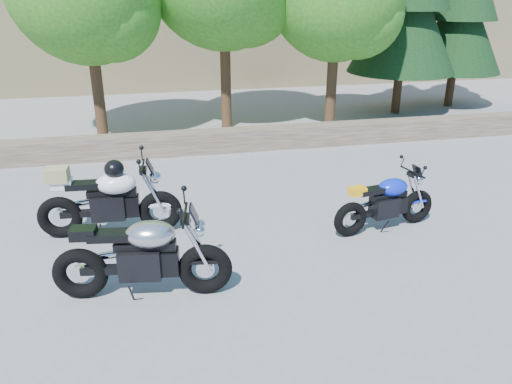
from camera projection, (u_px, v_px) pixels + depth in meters
ground at (257, 270)px, 6.91m from camera, size 90.00×90.00×0.00m
stone_wall at (207, 141)px, 11.78m from camera, size 22.00×0.55×0.50m
conifer_far at (463, 0)px, 15.27m from camera, size 2.82×2.82×6.27m
silver_bike at (143, 257)px, 6.15m from camera, size 2.23×0.70×1.12m
white_bike at (108, 199)px, 7.70m from camera, size 2.22×0.70×1.22m
blue_bike at (386, 203)px, 7.92m from camera, size 1.84×0.60×0.93m
backpack at (383, 204)px, 8.60m from camera, size 0.25×0.22×0.34m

